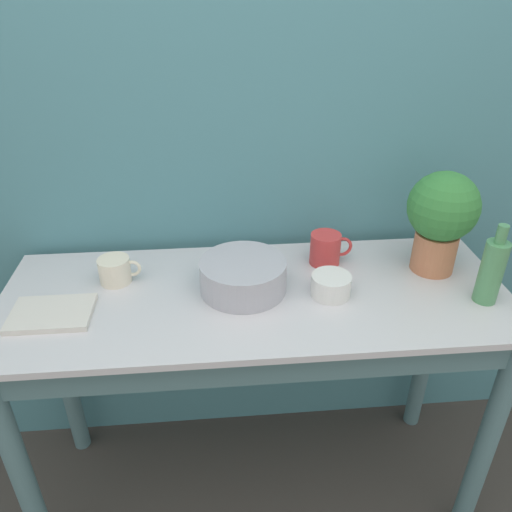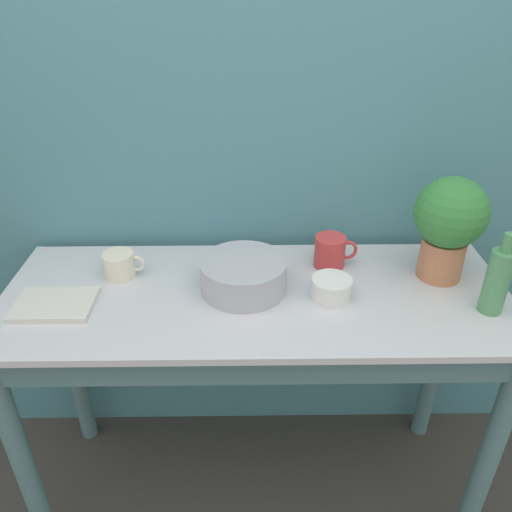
% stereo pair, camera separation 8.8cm
% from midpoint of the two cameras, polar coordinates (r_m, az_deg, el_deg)
% --- Properties ---
extents(wall_back, '(6.00, 0.05, 2.40)m').
position_cam_midpoint_polar(wall_back, '(1.56, 1.49, 13.96)').
color(wall_back, teal).
rests_on(wall_back, ground_plane).
extents(counter_table, '(1.44, 0.55, 0.84)m').
position_cam_midpoint_polar(counter_table, '(1.50, 1.71, -10.29)').
color(counter_table, slate).
rests_on(counter_table, ground_plane).
extents(potted_plant, '(0.20, 0.20, 0.31)m').
position_cam_midpoint_polar(potted_plant, '(1.52, 22.77, 3.61)').
color(potted_plant, '#B7704C').
rests_on(potted_plant, counter_table).
extents(bowl_wash_large, '(0.24, 0.24, 0.09)m').
position_cam_midpoint_polar(bowl_wash_large, '(1.40, 0.36, -2.24)').
color(bowl_wash_large, '#A8A8B2').
rests_on(bowl_wash_large, counter_table).
extents(bottle_tall, '(0.06, 0.06, 0.23)m').
position_cam_midpoint_polar(bottle_tall, '(1.45, 27.45, -2.49)').
color(bottle_tall, '#4C8C59').
rests_on(bottle_tall, counter_table).
extents(mug_cream, '(0.12, 0.09, 0.08)m').
position_cam_midpoint_polar(mug_cream, '(1.51, -13.71, -1.00)').
color(mug_cream, beige).
rests_on(mug_cream, counter_table).
extents(mug_red, '(0.13, 0.09, 0.10)m').
position_cam_midpoint_polar(mug_red, '(1.54, 10.14, 0.48)').
color(mug_red, '#C63838').
rests_on(mug_red, counter_table).
extents(bowl_small_enamel_white, '(0.11, 0.11, 0.06)m').
position_cam_midpoint_polar(bowl_small_enamel_white, '(1.40, 10.39, -3.69)').
color(bowl_small_enamel_white, silver).
rests_on(bowl_small_enamel_white, counter_table).
extents(tray_board, '(0.21, 0.15, 0.02)m').
position_cam_midpoint_polar(tray_board, '(1.44, -20.43, -5.25)').
color(tray_board, beige).
rests_on(tray_board, counter_table).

